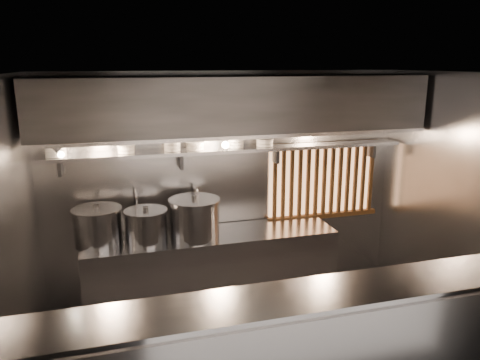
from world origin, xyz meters
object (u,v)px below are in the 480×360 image
pendant_bulb (225,145)px  stock_pot_mid (98,226)px  heat_lamp (58,149)px  stock_pot_left (146,226)px  stock_pot_right (195,218)px

pendant_bulb → stock_pot_mid: pendant_bulb is taller
pendant_bulb → stock_pot_mid: 1.71m
heat_lamp → stock_pot_left: size_ratio=0.64×
stock_pot_left → stock_pot_mid: stock_pot_mid is taller
heat_lamp → stock_pot_right: heat_lamp is taller
heat_lamp → pendant_bulb: size_ratio=1.87×
stock_pot_mid → stock_pot_right: size_ratio=0.89×
heat_lamp → stock_pot_right: bearing=9.4°
stock_pot_left → pendant_bulb: bearing=6.7°
pendant_bulb → stock_pot_right: (-0.41, -0.12, -0.82)m
pendant_bulb → stock_pot_left: (-0.96, -0.11, -0.87)m
heat_lamp → pendant_bulb: (1.80, 0.35, -0.11)m
stock_pot_mid → stock_pot_right: (1.08, -0.09, 0.02)m
stock_pot_left → stock_pot_mid: 0.54m
stock_pot_right → heat_lamp: bearing=-170.6°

